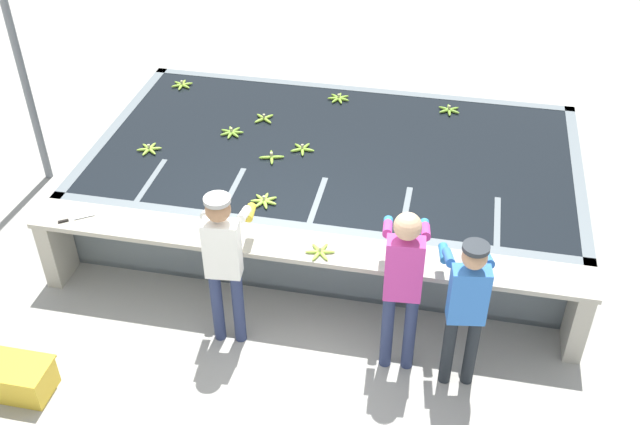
% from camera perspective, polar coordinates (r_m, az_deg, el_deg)
% --- Properties ---
extents(ground_plane, '(80.00, 80.00, 0.00)m').
position_cam_1_polar(ground_plane, '(7.41, -1.69, -8.56)').
color(ground_plane, '#A3A099').
rests_on(ground_plane, ground).
extents(wash_tank, '(5.38, 3.04, 0.83)m').
position_cam_1_polar(wash_tank, '(8.62, 1.16, 2.48)').
color(wash_tank, slate).
rests_on(wash_tank, ground).
extents(work_ledge, '(5.38, 0.45, 0.83)m').
position_cam_1_polar(work_ledge, '(7.15, -1.37, -3.82)').
color(work_ledge, '#A8A393').
rests_on(work_ledge, ground).
extents(worker_0, '(0.45, 0.73, 1.65)m').
position_cam_1_polar(worker_0, '(6.68, -7.35, -3.25)').
color(worker_0, navy).
rests_on(worker_0, ground).
extents(worker_1, '(0.44, 0.73, 1.73)m').
position_cam_1_polar(worker_1, '(6.39, 6.35, -4.91)').
color(worker_1, navy).
rests_on(worker_1, ground).
extents(worker_2, '(0.48, 0.73, 1.57)m').
position_cam_1_polar(worker_2, '(6.40, 11.11, -6.63)').
color(worker_2, '#1E2328').
rests_on(worker_2, ground).
extents(banana_bunch_floating_0, '(0.26, 0.28, 0.08)m').
position_cam_1_polar(banana_bunch_floating_0, '(9.87, -10.47, 9.54)').
color(banana_bunch_floating_0, '#8CB738').
rests_on(banana_bunch_floating_0, wash_tank).
extents(banana_bunch_floating_1, '(0.24, 0.24, 0.08)m').
position_cam_1_polar(banana_bunch_floating_1, '(8.97, -4.29, 7.16)').
color(banana_bunch_floating_1, '#8CB738').
rests_on(banana_bunch_floating_1, wash_tank).
extents(banana_bunch_floating_2, '(0.28, 0.27, 0.08)m').
position_cam_1_polar(banana_bunch_floating_2, '(8.73, -6.75, 6.09)').
color(banana_bunch_floating_2, '#75A333').
rests_on(banana_bunch_floating_2, wash_tank).
extents(banana_bunch_floating_3, '(0.28, 0.27, 0.08)m').
position_cam_1_polar(banana_bunch_floating_3, '(9.39, 1.43, 8.70)').
color(banana_bunch_floating_3, '#7FAD33').
rests_on(banana_bunch_floating_3, wash_tank).
extents(banana_bunch_floating_4, '(0.27, 0.28, 0.08)m').
position_cam_1_polar(banana_bunch_floating_4, '(8.36, -1.35, 4.87)').
color(banana_bunch_floating_4, '#7FAD33').
rests_on(banana_bunch_floating_4, wash_tank).
extents(banana_bunch_floating_5, '(0.28, 0.28, 0.08)m').
position_cam_1_polar(banana_bunch_floating_5, '(8.23, -3.71, 4.23)').
color(banana_bunch_floating_5, '#7FAD33').
rests_on(banana_bunch_floating_5, wash_tank).
extents(banana_bunch_floating_6, '(0.27, 0.28, 0.08)m').
position_cam_1_polar(banana_bunch_floating_6, '(8.57, -12.89, 4.74)').
color(banana_bunch_floating_6, '#93BC3D').
rests_on(banana_bunch_floating_6, wash_tank).
extents(banana_bunch_floating_7, '(0.28, 0.27, 0.08)m').
position_cam_1_polar(banana_bunch_floating_7, '(7.56, -4.28, 0.90)').
color(banana_bunch_floating_7, '#93BC3D').
rests_on(banana_bunch_floating_7, wash_tank).
extents(banana_bunch_floating_8, '(0.27, 0.28, 0.08)m').
position_cam_1_polar(banana_bunch_floating_8, '(9.26, 9.80, 7.71)').
color(banana_bunch_floating_8, '#75A333').
rests_on(banana_bunch_floating_8, wash_tank).
extents(banana_bunch_ledge_0, '(0.28, 0.28, 0.08)m').
position_cam_1_polar(banana_bunch_ledge_0, '(6.90, 0.00, -3.01)').
color(banana_bunch_ledge_0, '#9EC642').
rests_on(banana_bunch_ledge_0, work_ledge).
extents(knife_0, '(0.31, 0.22, 0.02)m').
position_cam_1_polar(knife_0, '(7.70, -18.46, -0.51)').
color(knife_0, silver).
rests_on(knife_0, work_ledge).
extents(crate, '(0.55, 0.39, 0.32)m').
position_cam_1_polar(crate, '(7.23, -21.84, -11.67)').
color(crate, gold).
rests_on(crate, ground).
extents(support_post_left, '(0.09, 0.09, 3.20)m').
position_cam_1_polar(support_post_left, '(9.28, -21.96, 10.80)').
color(support_post_left, slate).
rests_on(support_post_left, ground).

